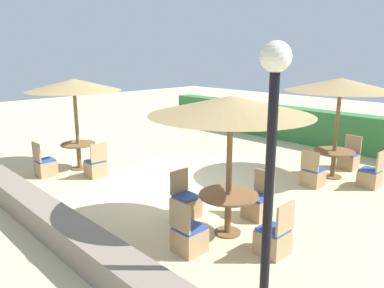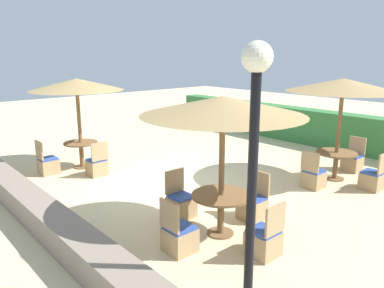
{
  "view_description": "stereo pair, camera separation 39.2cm",
  "coord_description": "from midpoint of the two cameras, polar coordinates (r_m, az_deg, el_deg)",
  "views": [
    {
      "loc": [
        6.75,
        -5.87,
        3.18
      ],
      "look_at": [
        0.0,
        0.6,
        0.9
      ],
      "focal_mm": 35.0,
      "sensor_mm": 36.0,
      "label": 1
    },
    {
      "loc": [
        7.02,
        -5.58,
        3.18
      ],
      "look_at": [
        0.0,
        0.6,
        0.9
      ],
      "focal_mm": 35.0,
      "sensor_mm": 36.0,
      "label": 2
    }
  ],
  "objects": [
    {
      "name": "patio_chair_back_right_east",
      "position": [
        10.0,
        24.54,
        -4.54
      ],
      "size": [
        0.46,
        0.46,
        0.93
      ],
      "rotation": [
        0.0,
        0.0,
        1.57
      ],
      "color": "tan",
      "rests_on": "ground_plane"
    },
    {
      "name": "lamp_post",
      "position": [
        4.41,
        9.65,
        2.66
      ],
      "size": [
        0.36,
        0.36,
        3.32
      ],
      "color": "black",
      "rests_on": "ground_plane"
    },
    {
      "name": "hedge_row",
      "position": [
        14.09,
        16.17,
        2.66
      ],
      "size": [
        13.0,
        0.7,
        1.23
      ],
      "primitive_type": "cube",
      "color": "#387A3D",
      "rests_on": "ground_plane"
    },
    {
      "name": "round_table_front_right",
      "position": [
        6.75,
        3.87,
        -8.9
      ],
      "size": [
        1.05,
        1.05,
        0.75
      ],
      "color": "brown",
      "rests_on": "ground_plane"
    },
    {
      "name": "parasol_front_right",
      "position": [
        6.29,
        4.13,
        5.79
      ],
      "size": [
        2.8,
        2.8,
        2.49
      ],
      "color": "brown",
      "rests_on": "ground_plane"
    },
    {
      "name": "patio_chair_back_right_south",
      "position": [
        9.58,
        16.8,
        -4.64
      ],
      "size": [
        0.46,
        0.46,
        0.93
      ],
      "color": "tan",
      "rests_on": "ground_plane"
    },
    {
      "name": "patio_chair_front_left_east",
      "position": [
        10.23,
        -15.51,
        -3.39
      ],
      "size": [
        0.46,
        0.46,
        0.93
      ],
      "rotation": [
        0.0,
        0.0,
        1.57
      ],
      "color": "tan",
      "rests_on": "ground_plane"
    },
    {
      "name": "round_table_back_right",
      "position": [
        10.33,
        19.81,
        -1.82
      ],
      "size": [
        1.02,
        1.02,
        0.72
      ],
      "color": "brown",
      "rests_on": "ground_plane"
    },
    {
      "name": "patio_chair_back_right_north",
      "position": [
        11.33,
        21.85,
        -2.23
      ],
      "size": [
        0.46,
        0.46,
        0.93
      ],
      "rotation": [
        0.0,
        0.0,
        3.14
      ],
      "color": "tan",
      "rests_on": "ground_plane"
    },
    {
      "name": "parasol_front_left",
      "position": [
        10.69,
        -18.6,
        8.48
      ],
      "size": [
        2.53,
        2.53,
        2.51
      ],
      "color": "brown",
      "rests_on": "ground_plane"
    },
    {
      "name": "stone_border",
      "position": [
        7.83,
        -23.65,
        -9.5
      ],
      "size": [
        10.0,
        0.56,
        0.5
      ],
      "primitive_type": "cube",
      "color": "gray",
      "rests_on": "ground_plane"
    },
    {
      "name": "parasol_back_right",
      "position": [
        10.02,
        20.67,
        8.42
      ],
      "size": [
        2.73,
        2.73,
        2.58
      ],
      "color": "brown",
      "rests_on": "ground_plane"
    },
    {
      "name": "patio_chair_front_left_south",
      "position": [
        10.72,
        -22.45,
        -3.16
      ],
      "size": [
        0.46,
        0.46,
        0.93
      ],
      "color": "tan",
      "rests_on": "ground_plane"
    },
    {
      "name": "round_table_front_left",
      "position": [
        10.97,
        -17.89,
        -0.83
      ],
      "size": [
        0.94,
        0.94,
        0.73
      ],
      "color": "brown",
      "rests_on": "ground_plane"
    },
    {
      "name": "patio_chair_front_right_north",
      "position": [
        7.56,
        8.48,
        -9.16
      ],
      "size": [
        0.46,
        0.46,
        0.93
      ],
      "rotation": [
        0.0,
        0.0,
        3.14
      ],
      "color": "tan",
      "rests_on": "ground_plane"
    },
    {
      "name": "patio_chair_front_right_east",
      "position": [
        6.32,
        10.54,
        -14.05
      ],
      "size": [
        0.46,
        0.46,
        0.93
      ],
      "rotation": [
        0.0,
        0.0,
        1.57
      ],
      "color": "tan",
      "rests_on": "ground_plane"
    },
    {
      "name": "patio_chair_front_right_south",
      "position": [
        6.28,
        -2.35,
        -13.99
      ],
      "size": [
        0.46,
        0.46,
        0.93
      ],
      "color": "tan",
      "rests_on": "ground_plane"
    },
    {
      "name": "patio_chair_front_right_west",
      "position": [
        7.53,
        -2.45,
        -9.13
      ],
      "size": [
        0.46,
        0.46,
        0.93
      ],
      "rotation": [
        0.0,
        0.0,
        -1.57
      ],
      "color": "tan",
      "rests_on": "ground_plane"
    },
    {
      "name": "ground_plane",
      "position": [
        9.5,
        -3.82,
        -5.88
      ],
      "size": [
        40.0,
        40.0,
        0.0
      ],
      "primitive_type": "plane",
      "color": "beige"
    }
  ]
}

